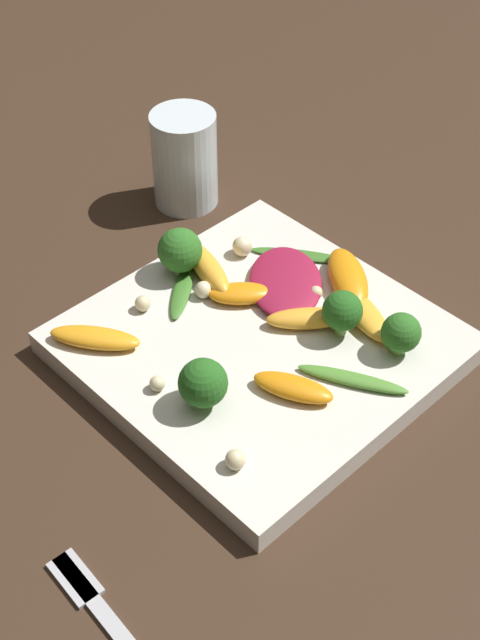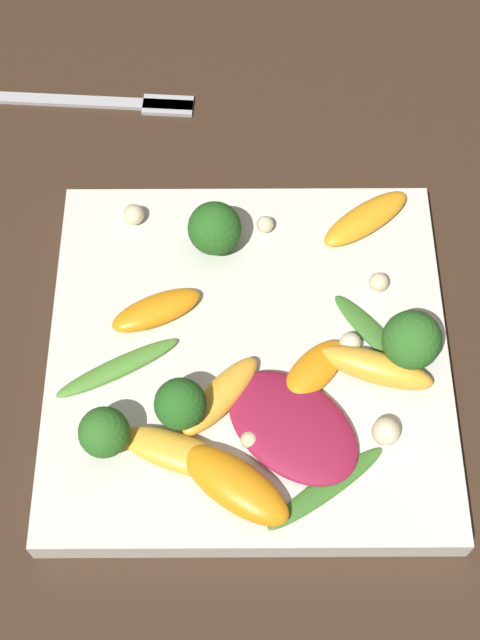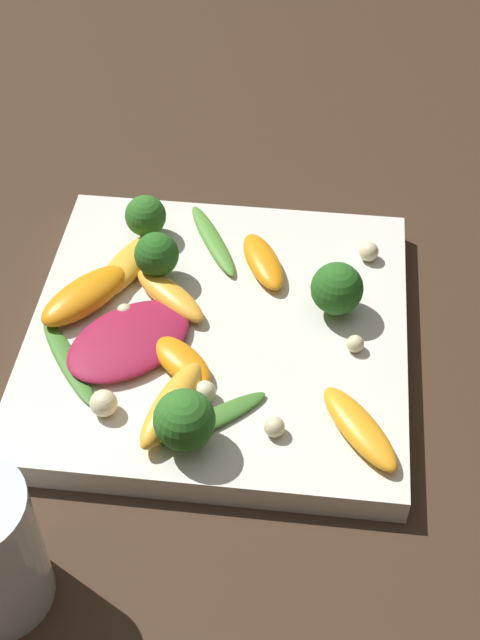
{
  "view_description": "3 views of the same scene",
  "coord_description": "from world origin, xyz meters",
  "views": [
    {
      "loc": [
        -0.39,
        -0.38,
        0.55
      ],
      "look_at": [
        -0.01,
        0.01,
        0.04
      ],
      "focal_mm": 50.0,
      "sensor_mm": 36.0,
      "label": 1
    },
    {
      "loc": [
        0.28,
        -0.01,
        0.57
      ],
      "look_at": [
        -0.02,
        -0.01,
        0.04
      ],
      "focal_mm": 50.0,
      "sensor_mm": 36.0,
      "label": 2
    },
    {
      "loc": [
        -0.07,
        0.45,
        0.51
      ],
      "look_at": [
        -0.02,
        0.0,
        0.03
      ],
      "focal_mm": 50.0,
      "sensor_mm": 36.0,
      "label": 3
    }
  ],
  "objects": [
    {
      "name": "macadamia_nut_1",
      "position": [
        0.07,
        0.09,
        0.03
      ],
      "size": [
        0.02,
        0.02,
        0.02
      ],
      "color": "beige",
      "rests_on": "plate"
    },
    {
      "name": "orange_segment_2",
      "position": [
        -0.11,
        0.09,
        0.03
      ],
      "size": [
        0.07,
        0.08,
        0.01
      ],
      "color": "orange",
      "rests_on": "plate"
    },
    {
      "name": "orange_segment_1",
      "position": [
        0.08,
        -0.05,
        0.03
      ],
      "size": [
        0.05,
        0.08,
        0.01
      ],
      "color": "#FCAD33",
      "rests_on": "plate"
    },
    {
      "name": "macadamia_nut_5",
      "position": [
        -0.1,
        0.01,
        0.03
      ],
      "size": [
        0.01,
        0.01,
        0.01
      ],
      "color": "beige",
      "rests_on": "plate"
    },
    {
      "name": "arugula_sprig_2",
      "position": [
        0.1,
        0.05,
        0.02
      ],
      "size": [
        0.07,
        0.08,
        0.0
      ],
      "color": "#3D7528",
      "rests_on": "plate"
    },
    {
      "name": "arugula_sprig_1",
      "position": [
        -0.01,
        0.09,
        0.03
      ],
      "size": [
        0.07,
        0.06,
        0.01
      ],
      "color": "#3D7528",
      "rests_on": "plate"
    },
    {
      "name": "macadamia_nut_0",
      "position": [
        0.07,
        -0.0,
        0.03
      ],
      "size": [
        0.01,
        0.01,
        0.01
      ],
      "color": "beige",
      "rests_on": "plate"
    },
    {
      "name": "orange_segment_4",
      "position": [
        0.02,
        0.04,
        0.03
      ],
      "size": [
        0.06,
        0.06,
        0.01
      ],
      "color": "orange",
      "rests_on": "plate"
    },
    {
      "name": "orange_segment_3",
      "position": [
        0.02,
        0.09,
        0.03
      ],
      "size": [
        0.05,
        0.08,
        0.02
      ],
      "color": "#FCAD33",
      "rests_on": "plate"
    },
    {
      "name": "macadamia_nut_3",
      "position": [
        -0.11,
        -0.08,
        0.03
      ],
      "size": [
        0.02,
        0.02,
        0.02
      ],
      "color": "beige",
      "rests_on": "plate"
    },
    {
      "name": "orange_segment_0",
      "position": [
        0.1,
        -0.01,
        0.03
      ],
      "size": [
        0.07,
        0.08,
        0.02
      ],
      "color": "orange",
      "rests_on": "plate"
    },
    {
      "name": "arugula_sprig_0",
      "position": [
        0.02,
        -0.09,
        0.03
      ],
      "size": [
        0.06,
        0.09,
        0.01
      ],
      "color": "#518E33",
      "rests_on": "plate"
    },
    {
      "name": "drinking_glass",
      "position": [
        0.11,
        0.21,
        0.05
      ],
      "size": [
        0.07,
        0.07,
        0.1
      ],
      "color": "silver",
      "rests_on": "ground_plane"
    },
    {
      "name": "fork",
      "position": [
        -0.25,
        -0.12,
        0.0
      ],
      "size": [
        0.03,
        0.2,
        0.01
      ],
      "color": "#B2B2B7",
      "rests_on": "ground_plane"
    },
    {
      "name": "orange_segment_5",
      "position": [
        -0.03,
        -0.06,
        0.03
      ],
      "size": [
        0.05,
        0.07,
        0.01
      ],
      "color": "orange",
      "rests_on": "plate"
    },
    {
      "name": "macadamia_nut_2",
      "position": [
        -0.05,
        0.09,
        0.03
      ],
      "size": [
        0.01,
        0.01,
        0.01
      ],
      "color": "beige",
      "rests_on": "plate"
    },
    {
      "name": "orange_segment_6",
      "position": [
        0.04,
        -0.02,
        0.03
      ],
      "size": [
        0.07,
        0.06,
        0.02
      ],
      "color": "#FCAD33",
      "rests_on": "plate"
    },
    {
      "name": "radicchio_leaf_0",
      "position": [
        0.06,
        0.03,
        0.03
      ],
      "size": [
        0.11,
        0.12,
        0.01
      ],
      "color": "maroon",
      "rests_on": "plate"
    },
    {
      "name": "broccoli_floret_0",
      "position": [
        -0.09,
        -0.02,
        0.05
      ],
      "size": [
        0.04,
        0.04,
        0.04
      ],
      "color": "#7A9E51",
      "rests_on": "plate"
    },
    {
      "name": "macadamia_nut_4",
      "position": [
        -0.0,
        0.07,
        0.03
      ],
      "size": [
        0.02,
        0.02,
        0.02
      ],
      "color": "beige",
      "rests_on": "plate"
    },
    {
      "name": "broccoli_floret_3",
      "position": [
        0.05,
        -0.04,
        0.05
      ],
      "size": [
        0.03,
        0.03,
        0.04
      ],
      "color": "#84AD5B",
      "rests_on": "plate"
    },
    {
      "name": "broccoli_floret_2",
      "position": [
        0.01,
        0.11,
        0.05
      ],
      "size": [
        0.04,
        0.04,
        0.05
      ],
      "color": "#84AD5B",
      "rests_on": "plate"
    },
    {
      "name": "plate",
      "position": [
        0.0,
        0.0,
        0.01
      ],
      "size": [
        0.28,
        0.28,
        0.02
      ],
      "color": "silver",
      "rests_on": "ground_plane"
    },
    {
      "name": "broccoli_floret_1",
      "position": [
        0.07,
        -0.09,
        0.04
      ],
      "size": [
        0.03,
        0.03,
        0.04
      ],
      "color": "#84AD5B",
      "rests_on": "plate"
    },
    {
      "name": "ground_plane",
      "position": [
        0.0,
        0.0,
        0.0
      ],
      "size": [
        2.4,
        2.4,
        0.0
      ],
      "primitive_type": "plane",
      "color": "#382619"
    }
  ]
}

